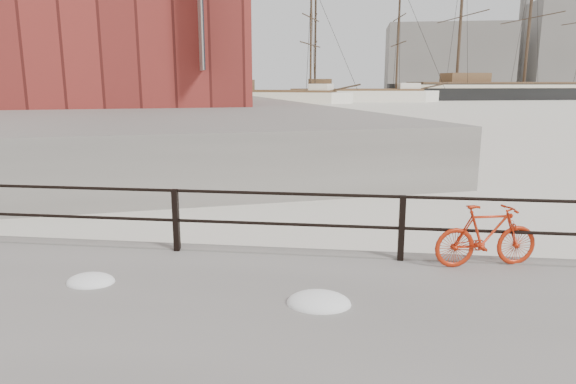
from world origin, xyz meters
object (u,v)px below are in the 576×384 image
(barque_black, at_px, (522,99))
(workboat_near, at_px, (86,120))
(schooner_left, at_px, (273,103))
(workboat_far, at_px, (111,114))
(schooner_mid, at_px, (355,102))
(bicycle, at_px, (486,236))

(barque_black, bearing_deg, workboat_near, -147.89)
(schooner_left, relative_size, workboat_near, 2.23)
(workboat_far, bearing_deg, workboat_near, -107.80)
(barque_black, xyz_separation_m, schooner_mid, (-29.30, -13.60, 0.00))
(bicycle, xyz_separation_m, schooner_left, (-14.17, 69.53, -0.81))
(schooner_mid, distance_m, workboat_near, 48.36)
(workboat_near, relative_size, workboat_far, 1.07)
(barque_black, relative_size, workboat_far, 5.19)
(barque_black, height_order, workboat_near, barque_black)
(schooner_left, xyz_separation_m, workboat_far, (-10.94, -30.13, 0.00))
(schooner_mid, distance_m, schooner_left, 13.56)
(bicycle, height_order, schooner_mid, schooner_mid)
(barque_black, relative_size, workboat_near, 4.87)
(barque_black, distance_m, workboat_near, 76.37)
(barque_black, bearing_deg, schooner_mid, -171.03)
(bicycle, distance_m, schooner_mid, 75.52)
(bicycle, xyz_separation_m, workboat_near, (-23.75, 32.30, -0.81))
(bicycle, distance_m, workboat_near, 40.10)
(workboat_far, bearing_deg, bicycle, -86.14)
(workboat_near, bearing_deg, barque_black, 43.72)
(barque_black, xyz_separation_m, workboat_near, (-51.07, -56.79, 0.00))
(workboat_near, distance_m, workboat_far, 7.22)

